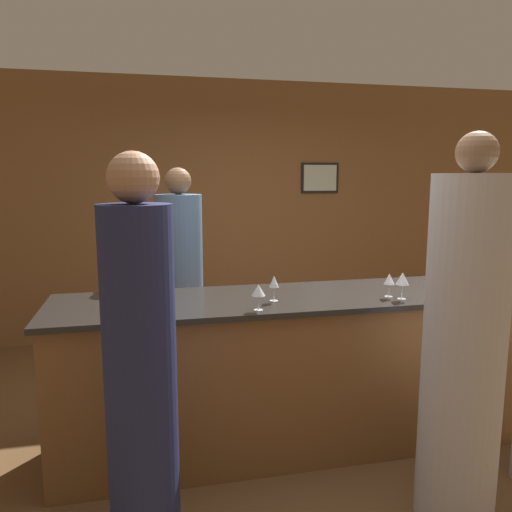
# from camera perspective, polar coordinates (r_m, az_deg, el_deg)

# --- Properties ---
(ground_plane) EXTENTS (14.00, 14.00, 0.00)m
(ground_plane) POSITION_cam_1_polar(r_m,az_deg,el_deg) (3.61, 5.18, -20.27)
(ground_plane) COLOR brown
(back_wall) EXTENTS (8.00, 0.08, 2.80)m
(back_wall) POSITION_cam_1_polar(r_m,az_deg,el_deg) (5.59, -2.51, 5.32)
(back_wall) COLOR brown
(back_wall) RESTS_ON ground_plane
(bar_counter) EXTENTS (3.18, 0.77, 1.01)m
(bar_counter) POSITION_cam_1_polar(r_m,az_deg,el_deg) (3.39, 5.31, -12.77)
(bar_counter) COLOR brown
(bar_counter) RESTS_ON ground_plane
(bartender) EXTENTS (0.35, 0.35, 1.83)m
(bartender) POSITION_cam_1_polar(r_m,az_deg,el_deg) (3.94, -8.61, -4.46)
(bartender) COLOR #4C6B93
(bartender) RESTS_ON ground_plane
(guest_0) EXTENTS (0.32, 0.32, 1.87)m
(guest_0) POSITION_cam_1_polar(r_m,az_deg,el_deg) (2.33, -13.03, -13.47)
(guest_0) COLOR #1E234C
(guest_0) RESTS_ON ground_plane
(guest_1) EXTENTS (0.40, 0.40, 1.98)m
(guest_1) POSITION_cam_1_polar(r_m,az_deg,el_deg) (2.73, 22.64, -9.77)
(guest_1) COLOR #B2B2B7
(guest_1) RESTS_ON ground_plane
(wine_bottle_0) EXTENTS (0.07, 0.07, 0.31)m
(wine_bottle_0) POSITION_cam_1_polar(r_m,az_deg,el_deg) (4.08, 23.83, -0.65)
(wine_bottle_0) COLOR #19381E
(wine_bottle_0) RESTS_ON bar_counter
(wine_glass_0) EXTENTS (0.08, 0.08, 0.17)m
(wine_glass_0) POSITION_cam_1_polar(r_m,az_deg,el_deg) (3.21, 16.39, -2.55)
(wine_glass_0) COLOR silver
(wine_glass_0) RESTS_ON bar_counter
(wine_glass_2) EXTENTS (0.07, 0.07, 0.15)m
(wine_glass_2) POSITION_cam_1_polar(r_m,az_deg,el_deg) (3.25, 14.98, -2.63)
(wine_glass_2) COLOR silver
(wine_glass_2) RESTS_ON bar_counter
(wine_glass_3) EXTENTS (0.08, 0.08, 0.15)m
(wine_glass_3) POSITION_cam_1_polar(r_m,az_deg,el_deg) (2.83, 0.27, -3.99)
(wine_glass_3) COLOR silver
(wine_glass_3) RESTS_ON bar_counter
(wine_glass_5) EXTENTS (0.06, 0.06, 0.16)m
(wine_glass_5) POSITION_cam_1_polar(r_m,az_deg,el_deg) (3.04, 2.07, -3.05)
(wine_glass_5) COLOR silver
(wine_glass_5) RESTS_ON bar_counter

